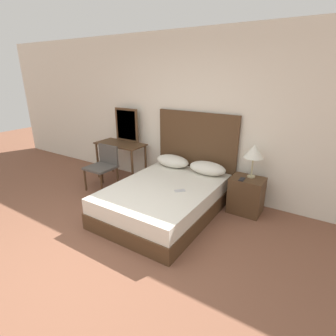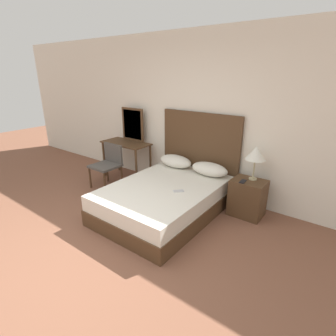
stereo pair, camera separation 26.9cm
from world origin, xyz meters
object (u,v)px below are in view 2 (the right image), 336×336
chair (108,162)px  phone_on_nightstand (243,181)px  bed (164,199)px  phone_on_bed (179,191)px  nightstand (247,198)px  table_lamp (256,154)px  vanity_desk (126,149)px

chair → phone_on_nightstand: bearing=9.9°
bed → phone_on_bed: (0.29, -0.03, 0.24)m
phone_on_bed → nightstand: nightstand is taller
bed → nightstand: nightstand is taller
bed → phone_on_nightstand: (0.96, 0.61, 0.34)m
bed → chair: (-1.46, 0.19, 0.24)m
table_lamp → phone_on_nightstand: size_ratio=3.28×
bed → phone_on_nightstand: 1.19m
bed → phone_on_bed: bearing=-7.0°
phone_on_bed → nightstand: bearing=45.2°
bed → phone_on_bed: size_ratio=12.47×
phone_on_bed → phone_on_nightstand: (0.68, 0.65, 0.10)m
bed → table_lamp: bearing=36.9°
nightstand → phone_on_nightstand: bearing=-123.2°
nightstand → phone_on_nightstand: (-0.06, -0.10, 0.28)m
nightstand → chair: bearing=-168.2°
phone_on_bed → phone_on_nightstand: size_ratio=1.02×
phone_on_nightstand → nightstand: bearing=56.8°
phone_on_bed → table_lamp: size_ratio=0.31×
nightstand → phone_on_nightstand: size_ratio=3.64×
phone_on_bed → table_lamp: (0.76, 0.82, 0.49)m
nightstand → table_lamp: size_ratio=1.11×
nightstand → vanity_desk: size_ratio=0.56×
phone_on_bed → vanity_desk: bearing=157.7°
phone_on_nightstand → vanity_desk: 2.45m
nightstand → chair: chair is taller
nightstand → chair: size_ratio=0.70×
chair → phone_on_bed: bearing=-7.4°
phone_on_nightstand → bed: bearing=-147.5°
bed → vanity_desk: 1.69m
vanity_desk → chair: 0.52m
phone_on_bed → table_lamp: table_lamp is taller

